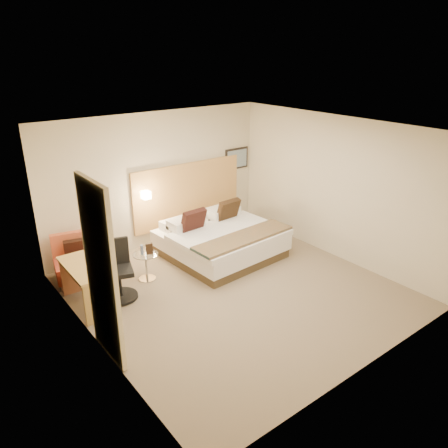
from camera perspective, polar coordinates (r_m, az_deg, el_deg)
floor at (r=7.48m, az=1.49°, el=-8.70°), size 4.80×5.00×0.02m
ceiling at (r=6.52m, az=1.73°, el=12.30°), size 4.80×5.00×0.02m
wall_back at (r=8.87m, az=-8.71°, el=5.68°), size 4.80×0.02×2.70m
wall_front at (r=5.36m, az=18.88°, el=-6.65°), size 4.80×0.02×2.70m
wall_left at (r=5.79m, az=-17.30°, el=-4.20°), size 0.02×5.00×2.70m
wall_right at (r=8.53m, az=14.32°, el=4.58°), size 0.02×5.00×2.70m
headboard_panel at (r=9.29m, az=-4.69°, el=4.05°), size 2.60×0.04×1.30m
art_frame at (r=9.90m, az=1.66°, el=8.55°), size 0.62×0.03×0.47m
art_canvas at (r=9.88m, az=1.73°, el=8.52°), size 0.54×0.01×0.39m
lamp_arm at (r=8.69m, az=-10.36°, el=3.86°), size 0.02×0.12×0.02m
lamp_shade at (r=8.64m, az=-10.17°, el=3.76°), size 0.15×0.15×0.15m
curtain at (r=5.65m, az=-15.76°, el=-6.17°), size 0.06×0.90×2.42m
bottle_a at (r=7.66m, az=-10.68°, el=-3.32°), size 0.06×0.06×0.18m
menu_folder at (r=7.66m, az=-9.72°, el=-3.19°), size 0.12×0.07×0.19m
bed at (r=8.54m, az=-0.51°, el=-2.07°), size 2.13×2.08×0.99m
lounge_chair at (r=8.13m, az=-18.63°, el=-4.66°), size 0.88×0.81×0.80m
side_table at (r=7.79m, az=-10.12°, el=-5.32°), size 0.53×0.53×0.49m
desk at (r=7.13m, az=-17.48°, el=-6.24°), size 0.53×1.14×0.71m
desk_chair at (r=7.30m, az=-13.61°, el=-6.48°), size 0.70×0.70×0.98m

